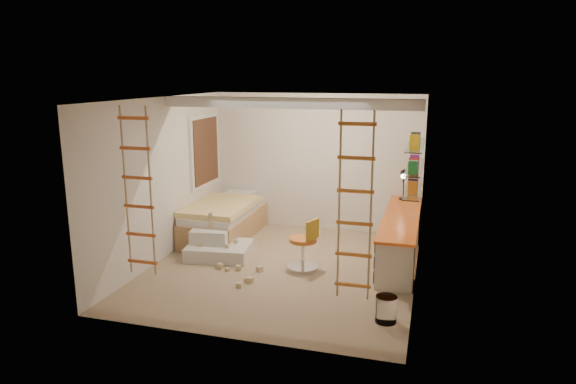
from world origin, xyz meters
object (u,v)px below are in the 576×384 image
(play_platform, at_px, (217,246))
(swivel_chair, at_px, (304,251))
(bed, at_px, (225,220))
(desk, at_px, (400,236))

(play_platform, bearing_deg, swivel_chair, -6.40)
(bed, bearing_deg, play_platform, -74.02)
(bed, bearing_deg, desk, -6.49)
(bed, distance_m, play_platform, 1.06)
(swivel_chair, relative_size, play_platform, 0.74)
(play_platform, bearing_deg, desk, 12.43)
(desk, distance_m, play_platform, 2.99)
(bed, height_order, play_platform, bed)
(swivel_chair, bearing_deg, desk, 30.34)
(desk, xyz_separation_m, play_platform, (-2.91, -0.64, -0.23))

